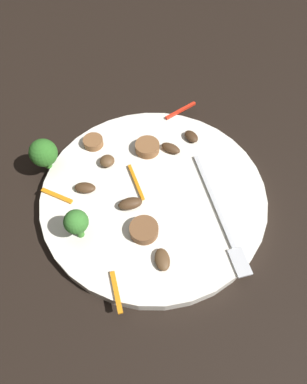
{
  "coord_description": "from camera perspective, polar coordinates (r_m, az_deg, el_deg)",
  "views": [
    {
      "loc": [
        0.22,
        -0.12,
        0.39
      ],
      "look_at": [
        0.0,
        0.0,
        0.02
      ],
      "focal_mm": 32.03,
      "sensor_mm": 36.0,
      "label": 1
    }
  ],
  "objects": [
    {
      "name": "sausage_slice_1",
      "position": [
        0.51,
        -10.01,
        8.2
      ],
      "size": [
        0.04,
        0.04,
        0.01
      ],
      "primitive_type": "cylinder",
      "rotation": [
        0.0,
        0.0,
        2.19
      ],
      "color": "brown",
      "rests_on": "plate"
    },
    {
      "name": "pepper_strip_3",
      "position": [
        0.46,
        -2.93,
        1.67
      ],
      "size": [
        0.06,
        0.01,
        0.0
      ],
      "primitive_type": "cube",
      "rotation": [
        0.0,
        0.0,
        6.15
      ],
      "color": "orange",
      "rests_on": "plate"
    },
    {
      "name": "sausage_slice_0",
      "position": [
        0.42,
        -1.6,
        -6.34
      ],
      "size": [
        0.05,
        0.05,
        0.01
      ],
      "primitive_type": "cylinder",
      "rotation": [
        0.0,
        0.0,
        0.62
      ],
      "color": "brown",
      "rests_on": "plate"
    },
    {
      "name": "mushroom_2",
      "position": [
        0.46,
        -11.33,
        0.71
      ],
      "size": [
        0.03,
        0.03,
        0.01
      ],
      "primitive_type": "ellipsoid",
      "rotation": [
        0.0,
        0.0,
        4.14
      ],
      "color": "#4C331E",
      "rests_on": "plate"
    },
    {
      "name": "pepper_strip_0",
      "position": [
        0.46,
        -15.8,
        -0.61
      ],
      "size": [
        0.04,
        0.03,
        0.0
      ],
      "primitive_type": "cube",
      "rotation": [
        0.0,
        0.0,
        3.8
      ],
      "color": "orange",
      "rests_on": "plate"
    },
    {
      "name": "mushroom_1",
      "position": [
        0.51,
        6.3,
        9.19
      ],
      "size": [
        0.03,
        0.02,
        0.01
      ],
      "primitive_type": "ellipsoid",
      "rotation": [
        0.0,
        0.0,
        3.25
      ],
      "color": "#422B19",
      "rests_on": "plate"
    },
    {
      "name": "broccoli_floret_1",
      "position": [
        0.48,
        -17.86,
        6.19
      ],
      "size": [
        0.04,
        0.04,
        0.05
      ],
      "color": "#347525",
      "rests_on": "plate"
    },
    {
      "name": "pepper_strip_1",
      "position": [
        0.55,
        4.55,
        13.37
      ],
      "size": [
        0.01,
        0.06,
        0.0
      ],
      "primitive_type": "cube",
      "rotation": [
        0.0,
        0.0,
        4.87
      ],
      "color": "red",
      "rests_on": "plate"
    },
    {
      "name": "mushroom_5",
      "position": [
        0.4,
        1.47,
        -11.17
      ],
      "size": [
        0.03,
        0.03,
        0.01
      ],
      "primitive_type": "ellipsoid",
      "rotation": [
        0.0,
        0.0,
        5.98
      ],
      "color": "brown",
      "rests_on": "plate"
    },
    {
      "name": "mushroom_3",
      "position": [
        0.49,
        2.9,
        7.31
      ],
      "size": [
        0.03,
        0.03,
        0.01
      ],
      "primitive_type": "ellipsoid",
      "rotation": [
        0.0,
        0.0,
        0.55
      ],
      "color": "#4C331E",
      "rests_on": "plate"
    },
    {
      "name": "pepper_strip_2",
      "position": [
        0.39,
        -6.21,
        -16.22
      ],
      "size": [
        0.05,
        0.02,
        0.0
      ],
      "primitive_type": "cube",
      "rotation": [
        0.0,
        0.0,
        2.92
      ],
      "color": "orange",
      "rests_on": "plate"
    },
    {
      "name": "broccoli_floret_0",
      "position": [
        0.4,
        -12.74,
        -4.97
      ],
      "size": [
        0.03,
        0.03,
        0.05
      ],
      "color": "#408630",
      "rests_on": "plate"
    },
    {
      "name": "mushroom_0",
      "position": [
        0.48,
        -7.74,
        5.15
      ],
      "size": [
        0.02,
        0.02,
        0.01
      ],
      "primitive_type": "ellipsoid",
      "rotation": [
        0.0,
        0.0,
        1.73
      ],
      "color": "brown",
      "rests_on": "plate"
    },
    {
      "name": "ground_plane",
      "position": [
        0.47,
        0.0,
        -1.16
      ],
      "size": [
        1.4,
        1.4,
        0.0
      ],
      "primitive_type": "plane",
      "color": "black"
    },
    {
      "name": "mushroom_4",
      "position": [
        0.44,
        -3.9,
        -1.92
      ],
      "size": [
        0.02,
        0.03,
        0.01
      ],
      "primitive_type": "ellipsoid",
      "rotation": [
        0.0,
        0.0,
        4.48
      ],
      "color": "#4C331E",
      "rests_on": "plate"
    },
    {
      "name": "fork",
      "position": [
        0.44,
        11.31,
        -4.47
      ],
      "size": [
        0.18,
        0.05,
        0.0
      ],
      "rotation": [
        0.0,
        0.0,
        -0.23
      ],
      "color": "silver",
      "rests_on": "plate"
    },
    {
      "name": "sausage_slice_2",
      "position": [
        0.49,
        -1.03,
        7.46
      ],
      "size": [
        0.04,
        0.04,
        0.01
      ],
      "primitive_type": "cylinder",
      "rotation": [
        0.0,
        0.0,
        3.09
      ],
      "color": "brown",
      "rests_on": "plate"
    },
    {
      "name": "plate",
      "position": [
        0.46,
        0.0,
        -0.59
      ],
      "size": [
        0.3,
        0.3,
        0.02
      ],
      "primitive_type": "cylinder",
      "color": "white",
      "rests_on": "ground_plane"
    }
  ]
}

